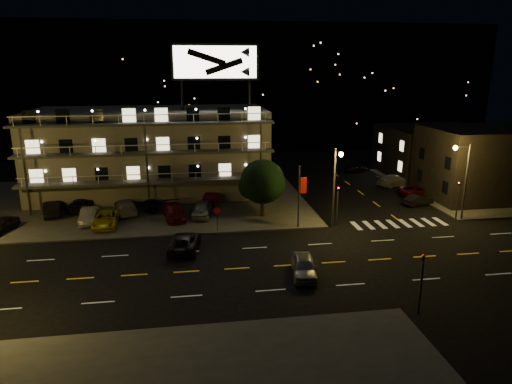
{
  "coord_description": "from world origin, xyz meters",
  "views": [
    {
      "loc": [
        -5.41,
        -33.25,
        15.66
      ],
      "look_at": [
        0.72,
        8.0,
        4.03
      ],
      "focal_mm": 32.0,
      "sensor_mm": 36.0,
      "label": 1
    }
  ],
  "objects": [
    {
      "name": "signal_nw",
      "position": [
        9.0,
        8.5,
        2.57
      ],
      "size": [
        0.2,
        0.27,
        4.6
      ],
      "color": "#2D2D30",
      "rests_on": "ground"
    },
    {
      "name": "ground",
      "position": [
        0.0,
        0.0,
        0.0
      ],
      "size": [
        140.0,
        140.0,
        0.0
      ],
      "primitive_type": "plane",
      "color": "black",
      "rests_on": "ground"
    },
    {
      "name": "hill_backdrop",
      "position": [
        -5.94,
        68.78,
        11.55
      ],
      "size": [
        120.0,
        25.0,
        24.0
      ],
      "color": "black",
      "rests_on": "ground"
    },
    {
      "name": "side_car_2",
      "position": [
        21.77,
        22.67,
        0.74
      ],
      "size": [
        5.51,
        3.5,
        1.49
      ],
      "primitive_type": "imported",
      "rotation": [
        0.0,
        0.0,
        1.87
      ],
      "color": "#95949A",
      "rests_on": "ground"
    },
    {
      "name": "side_car_1",
      "position": [
        22.32,
        17.85,
        0.65
      ],
      "size": [
        5.15,
        3.65,
        1.3
      ],
      "primitive_type": "imported",
      "rotation": [
        0.0,
        0.0,
        1.93
      ],
      "color": "#500B12",
      "rests_on": "ground"
    },
    {
      "name": "side_car_0",
      "position": [
        20.58,
        13.93,
        0.61
      ],
      "size": [
        3.9,
        2.29,
        1.22
      ],
      "primitive_type": "imported",
      "rotation": [
        0.0,
        0.0,
        1.86
      ],
      "color": "black",
      "rests_on": "ground"
    },
    {
      "name": "signal_ne",
      "position": [
        22.0,
        8.5,
        2.57
      ],
      "size": [
        0.27,
        0.2,
        4.6
      ],
      "color": "#2D2D30",
      "rests_on": "ground"
    },
    {
      "name": "lot_car_2",
      "position": [
        -13.95,
        11.49,
        0.84
      ],
      "size": [
        2.44,
        5.02,
        1.38
      ],
      "primitive_type": "imported",
      "rotation": [
        0.0,
        0.0,
        0.03
      ],
      "color": "gold",
      "rests_on": "curb_nw"
    },
    {
      "name": "lot_car_8",
      "position": [
        -9.82,
        16.26,
        0.8
      ],
      "size": [
        1.86,
        3.93,
        1.3
      ],
      "primitive_type": "imported",
      "rotation": [
        0.0,
        0.0,
        3.23
      ],
      "color": "black",
      "rests_on": "curb_nw"
    },
    {
      "name": "lot_car_7",
      "position": [
        -12.5,
        15.45,
        0.91
      ],
      "size": [
        3.19,
        5.58,
        1.52
      ],
      "primitive_type": "imported",
      "rotation": [
        0.0,
        0.0,
        3.35
      ],
      "color": "#95949A",
      "rests_on": "curb_nw"
    },
    {
      "name": "side_car_3",
      "position": [
        19.5,
        31.29,
        0.62
      ],
      "size": [
        3.81,
        2.04,
        1.23
      ],
      "primitive_type": "imported",
      "rotation": [
        0.0,
        0.0,
        1.74
      ],
      "color": "black",
      "rests_on": "ground"
    },
    {
      "name": "banner_north",
      "position": [
        5.09,
        8.4,
        3.43
      ],
      "size": [
        0.83,
        0.16,
        6.4
      ],
      "color": "#2D2D30",
      "rests_on": "ground"
    },
    {
      "name": "road_car_west",
      "position": [
        -6.14,
        4.52,
        0.72
      ],
      "size": [
        3.1,
        5.45,
        1.43
      ],
      "primitive_type": "imported",
      "rotation": [
        0.0,
        0.0,
        3.0
      ],
      "color": "black",
      "rests_on": "ground"
    },
    {
      "name": "lot_car_1",
      "position": [
        -15.76,
        12.84,
        0.88
      ],
      "size": [
        1.72,
        4.52,
        1.47
      ],
      "primitive_type": "imported",
      "rotation": [
        0.0,
        0.0,
        0.04
      ],
      "color": "#95949A",
      "rests_on": "curb_nw"
    },
    {
      "name": "side_bldg_back",
      "position": [
        29.99,
        28.0,
        3.5
      ],
      "size": [
        14.06,
        12.0,
        7.0
      ],
      "color": "black",
      "rests_on": "ground"
    },
    {
      "name": "lot_car_4",
      "position": [
        -4.33,
        13.16,
        0.92
      ],
      "size": [
        2.52,
        4.74,
        1.53
      ],
      "primitive_type": "imported",
      "rotation": [
        0.0,
        0.0,
        -0.16
      ],
      "color": "#95949A",
      "rests_on": "curb_nw"
    },
    {
      "name": "curb_ne",
      "position": [
        30.0,
        20.0,
        0.07
      ],
      "size": [
        16.0,
        24.0,
        0.15
      ],
      "primitive_type": "cube",
      "color": "#3D3D3A",
      "rests_on": "ground"
    },
    {
      "name": "lot_car_0",
      "position": [
        -23.58,
        11.27,
        0.82
      ],
      "size": [
        2.59,
        4.2,
        1.34
      ],
      "primitive_type": "imported",
      "rotation": [
        0.0,
        0.0,
        -0.28
      ],
      "color": "black",
      "rests_on": "curb_nw"
    },
    {
      "name": "signal_sw",
      "position": [
        9.0,
        -8.5,
        2.57
      ],
      "size": [
        0.2,
        0.27,
        4.6
      ],
      "color": "#2D2D30",
      "rests_on": "ground"
    },
    {
      "name": "lot_car_9",
      "position": [
        -2.93,
        17.5,
        0.84
      ],
      "size": [
        2.79,
        4.41,
        1.37
      ],
      "primitive_type": "imported",
      "rotation": [
        0.0,
        0.0,
        2.79
      ],
      "color": "#500B12",
      "rests_on": "curb_nw"
    },
    {
      "name": "lot_car_3",
      "position": [
        -7.24,
        12.85,
        0.88
      ],
      "size": [
        2.81,
        5.27,
        1.45
      ],
      "primitive_type": "imported",
      "rotation": [
        0.0,
        0.0,
        0.16
      ],
      "color": "#500B12",
      "rests_on": "curb_nw"
    },
    {
      "name": "side_bldg_front",
      "position": [
        29.99,
        16.0,
        4.25
      ],
      "size": [
        14.06,
        10.0,
        8.5
      ],
      "color": "black",
      "rests_on": "ground"
    },
    {
      "name": "motel",
      "position": [
        -9.94,
        23.88,
        5.34
      ],
      "size": [
        28.0,
        13.8,
        18.1
      ],
      "color": "gray",
      "rests_on": "ground"
    },
    {
      "name": "road_car_east",
      "position": [
        2.96,
        -1.95,
        0.75
      ],
      "size": [
        2.43,
        4.62,
        1.5
      ],
      "primitive_type": "imported",
      "rotation": [
        0.0,
        0.0,
        -0.16
      ],
      "color": "#95949A",
      "rests_on": "ground"
    },
    {
      "name": "streetlight_ne",
      "position": [
        22.14,
        8.3,
        4.96
      ],
      "size": [
        1.92,
        0.44,
        8.0
      ],
      "color": "#2D2D30",
      "rests_on": "ground"
    },
    {
      "name": "lot_car_6",
      "position": [
        -17.47,
        17.32,
        0.79
      ],
      "size": [
        3.04,
        4.92,
        1.27
      ],
      "primitive_type": "imported",
      "rotation": [
        0.0,
        0.0,
        2.92
      ],
      "color": "black",
      "rests_on": "curb_nw"
    },
    {
      "name": "streetlight_nc",
      "position": [
        8.5,
        7.94,
        4.96
      ],
      "size": [
        0.44,
        1.92,
        8.0
      ],
      "color": "#2D2D30",
      "rests_on": "ground"
    },
    {
      "name": "lot_car_5",
      "position": [
        -20.16,
        15.95,
        0.92
      ],
      "size": [
        2.67,
        4.91,
        1.54
      ],
      "primitive_type": "imported",
      "rotation": [
        0.0,
        0.0,
        3.38
      ],
      "color": "black",
      "rests_on": "curb_nw"
    },
    {
      "name": "tree",
      "position": [
        2.0,
        12.27,
        3.78
      ],
      "size": [
        4.85,
        4.67,
        6.11
      ],
      "color": "black",
      "rests_on": "curb_nw"
    },
    {
      "name": "curb_nw",
      "position": [
        -14.0,
        20.0,
        0.07
      ],
      "size": [
        44.0,
        24.0,
        0.15
      ],
      "primitive_type": "cube",
      "color": "#3D3D3A",
      "rests_on": "ground"
    },
    {
      "name": "stop_sign",
      "position": [
        -3.0,
        8.57,
        1.71
      ],
      "size": [
        0.91,
        0.11,
        2.61
      ],
      "color": "#2D2D30",
      "rests_on": "ground"
    }
  ]
}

